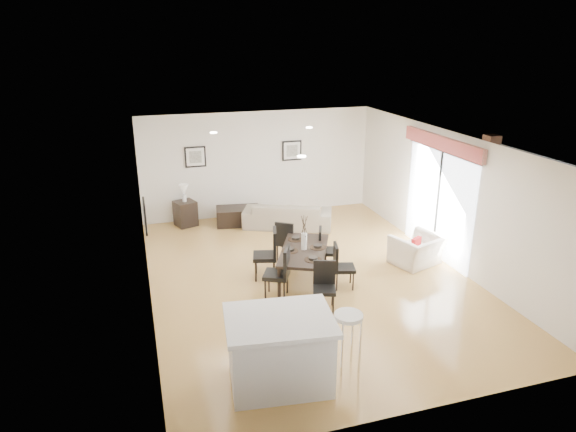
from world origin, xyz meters
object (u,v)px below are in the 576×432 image
object	(u,v)px
kitchen_island	(280,350)
side_table	(185,213)
sofa	(287,215)
dining_chair_wfar	(269,251)
dining_chair_foot	(286,239)
dining_chair_efar	(325,247)
dining_chair_head	(324,283)
dining_chair_enear	(340,264)
dining_table	(304,253)
bar_stool	(348,322)
armchair	(417,250)
dining_chair_wnear	(281,270)
coffee_table	(238,216)

from	to	relation	value
kitchen_island	side_table	bearing A→B (deg)	101.42
sofa	dining_chair_wfar	distance (m)	2.86
kitchen_island	dining_chair_foot	bearing A→B (deg)	78.82
dining_chair_wfar	dining_chair_efar	size ratio (longest dim) A/B	1.15
dining_chair_head	dining_chair_enear	bearing A→B (deg)	67.67
dining_chair_enear	dining_table	bearing A→B (deg)	70.78
bar_stool	kitchen_island	bearing A→B (deg)	180.00
dining_chair_foot	kitchen_island	distance (m)	3.99
kitchen_island	sofa	bearing A→B (deg)	78.84
armchair	side_table	bearing A→B (deg)	-59.04
armchair	bar_stool	xyz separation A→B (m)	(-2.79, -2.86, 0.45)
dining_chair_wnear	dining_chair_foot	xyz separation A→B (m)	(0.54, 1.48, -0.05)
dining_table	dining_chair_foot	xyz separation A→B (m)	(-0.04, 1.04, -0.12)
dining_chair_enear	coffee_table	xyz separation A→B (m)	(-1.13, 3.92, -0.27)
dining_chair_head	sofa	bearing A→B (deg)	101.21
dining_table	dining_chair_wnear	distance (m)	0.74
dining_chair_wfar	coffee_table	xyz separation A→B (m)	(0.03, 3.14, -0.34)
sofa	armchair	world-z (taller)	sofa
dining_chair_wfar	dining_chair_head	size ratio (longest dim) A/B	1.17
dining_table	dining_chair_wfar	distance (m)	0.70
dining_table	coffee_table	distance (m)	3.60
armchair	dining_chair_wnear	xyz separation A→B (m)	(-3.08, -0.55, 0.23)
sofa	kitchen_island	bearing A→B (deg)	94.77
armchair	dining_chair_enear	size ratio (longest dim) A/B	1.11
dining_chair_wfar	coffee_table	bearing A→B (deg)	-165.92
dining_chair_foot	bar_stool	world-z (taller)	same
dining_chair_wnear	dining_chair_wfar	distance (m)	0.84
armchair	kitchen_island	bearing A→B (deg)	18.93
dining_chair_enear	bar_stool	bearing A→B (deg)	174.26
dining_chair_wnear	dining_chair_enear	world-z (taller)	dining_chair_wnear
dining_chair_foot	side_table	size ratio (longest dim) A/B	1.41
dining_chair_wfar	sofa	bearing A→B (deg)	170.59
dining_chair_wnear	coffee_table	size ratio (longest dim) A/B	0.91
dining_chair_foot	bar_stool	size ratio (longest dim) A/B	1.00
sofa	coffee_table	distance (m)	1.26
sofa	dining_chair_head	world-z (taller)	dining_chair_head
armchair	dining_chair_wfar	xyz separation A→B (m)	(-3.07, 0.28, 0.25)
sofa	dining_table	size ratio (longest dim) A/B	1.17
dining_chair_wfar	side_table	size ratio (longest dim) A/B	1.60
sofa	bar_stool	bearing A→B (deg)	104.06
dining_chair_wfar	coffee_table	distance (m)	3.16
bar_stool	sofa	bearing A→B (deg)	81.31
dining_table	coffee_table	bearing A→B (deg)	123.56
dining_chair_head	bar_stool	world-z (taller)	bar_stool
sofa	side_table	distance (m)	2.53
coffee_table	side_table	distance (m)	1.30
dining_chair_efar	dining_chair_enear	bearing A→B (deg)	-158.41
kitchen_island	dining_chair_head	bearing A→B (deg)	59.86
dining_chair_efar	bar_stool	bearing A→B (deg)	-173.61
armchair	coffee_table	size ratio (longest dim) A/B	0.89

